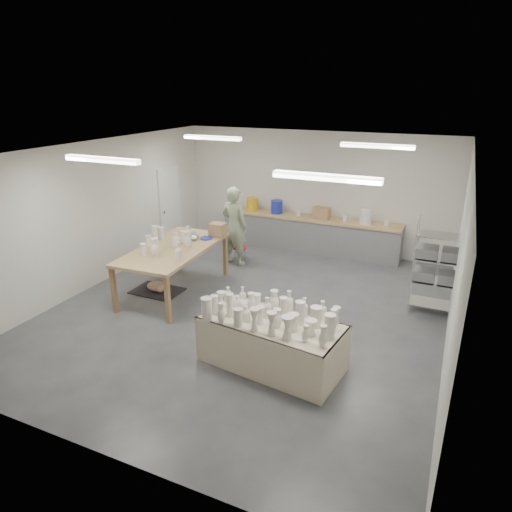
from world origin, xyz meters
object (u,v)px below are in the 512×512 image
at_px(potter, 234,226).
at_px(red_stool, 240,248).
at_px(work_table, 177,247).
at_px(drying_table, 272,340).

distance_m(potter, red_stool, 0.70).
height_order(work_table, potter, potter).
distance_m(work_table, red_stool, 2.27).
height_order(drying_table, potter, potter).
xyz_separation_m(drying_table, red_stool, (-2.44, 3.88, -0.14)).
distance_m(drying_table, work_table, 3.34).
distance_m(drying_table, red_stool, 4.58).
relative_size(work_table, red_stool, 7.23).
bearing_deg(red_stool, work_table, -99.60).
height_order(potter, red_stool, potter).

